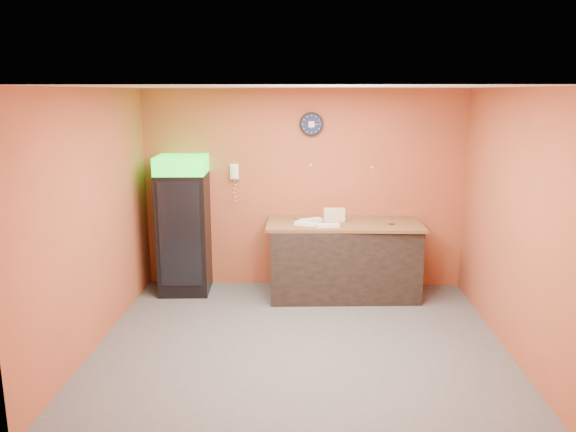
{
  "coord_description": "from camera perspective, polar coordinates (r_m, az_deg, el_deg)",
  "views": [
    {
      "loc": [
        0.08,
        -5.82,
        2.75
      ],
      "look_at": [
        -0.16,
        0.6,
        1.33
      ],
      "focal_mm": 35.0,
      "sensor_mm": 36.0,
      "label": 1
    }
  ],
  "objects": [
    {
      "name": "wrapped_sandwich_mid",
      "position": [
        7.3,
        4.09,
        -0.96
      ],
      "size": [
        0.31,
        0.15,
        0.04
      ],
      "primitive_type": "cube",
      "rotation": [
        0.0,
        0.0,
        0.13
      ],
      "color": "silver",
      "rests_on": "butcher_paper"
    },
    {
      "name": "butcher_paper",
      "position": [
        7.6,
        5.72,
        -0.79
      ],
      "size": [
        2.08,
        0.92,
        0.04
      ],
      "primitive_type": "cube",
      "rotation": [
        0.0,
        0.0,
        0.01
      ],
      "color": "brown",
      "rests_on": "prep_counter"
    },
    {
      "name": "ceiling",
      "position": [
        5.82,
        1.42,
        12.98
      ],
      "size": [
        4.5,
        4.0,
        0.02
      ],
      "primitive_type": "cube",
      "color": "white",
      "rests_on": "back_wall"
    },
    {
      "name": "right_wall",
      "position": [
        6.36,
        22.08,
        -0.7
      ],
      "size": [
        0.02,
        4.0,
        2.8
      ],
      "primitive_type": "cube",
      "color": "#B74D33",
      "rests_on": "floor"
    },
    {
      "name": "sub_roll_stack",
      "position": [
        7.61,
        4.72,
        0.11
      ],
      "size": [
        0.29,
        0.11,
        0.18
      ],
      "rotation": [
        0.0,
        0.0,
        0.04
      ],
      "color": "beige",
      "rests_on": "butcher_paper"
    },
    {
      "name": "back_wall",
      "position": [
        7.94,
        1.58,
        2.71
      ],
      "size": [
        4.5,
        0.02,
        2.8
      ],
      "primitive_type": "cube",
      "color": "#B74D33",
      "rests_on": "floor"
    },
    {
      "name": "wall_clock",
      "position": [
        7.8,
        2.4,
        9.31
      ],
      "size": [
        0.33,
        0.06,
        0.33
      ],
      "color": "black",
      "rests_on": "back_wall"
    },
    {
      "name": "wall_phone",
      "position": [
        7.91,
        -5.46,
        4.52
      ],
      "size": [
        0.12,
        0.1,
        0.21
      ],
      "color": "white",
      "rests_on": "back_wall"
    },
    {
      "name": "prep_counter",
      "position": [
        7.73,
        5.64,
        -4.51
      ],
      "size": [
        2.03,
        1.0,
        0.99
      ],
      "primitive_type": "cube",
      "rotation": [
        0.0,
        0.0,
        0.06
      ],
      "color": "black",
      "rests_on": "floor"
    },
    {
      "name": "kitchen_tool",
      "position": [
        7.73,
        6.14,
        -0.19
      ],
      "size": [
        0.06,
        0.06,
        0.06
      ],
      "primitive_type": "cylinder",
      "color": "silver",
      "rests_on": "butcher_paper"
    },
    {
      "name": "wrapped_sandwich_left",
      "position": [
        7.38,
        1.88,
        -0.8
      ],
      "size": [
        0.32,
        0.2,
        0.04
      ],
      "primitive_type": "cube",
      "rotation": [
        0.0,
        0.0,
        -0.29
      ],
      "color": "silver",
      "rests_on": "butcher_paper"
    },
    {
      "name": "left_wall",
      "position": [
        6.41,
        -19.18,
        -0.36
      ],
      "size": [
        0.02,
        4.0,
        2.8
      ],
      "primitive_type": "cube",
      "color": "#B74D33",
      "rests_on": "floor"
    },
    {
      "name": "beverage_cooler",
      "position": [
        7.84,
        -10.61,
        -1.12
      ],
      "size": [
        0.7,
        0.72,
        1.91
      ],
      "rotation": [
        0.0,
        0.0,
        0.06
      ],
      "color": "black",
      "rests_on": "floor"
    },
    {
      "name": "wrapped_sandwich_right",
      "position": [
        7.58,
        2.34,
        -0.44
      ],
      "size": [
        0.33,
        0.25,
        0.04
      ],
      "primitive_type": "cube",
      "rotation": [
        0.0,
        0.0,
        0.48
      ],
      "color": "silver",
      "rests_on": "butcher_paper"
    },
    {
      "name": "floor",
      "position": [
        6.44,
        1.29,
        -12.79
      ],
      "size": [
        4.5,
        4.5,
        0.0
      ],
      "primitive_type": "plane",
      "color": "#47474C",
      "rests_on": "ground"
    }
  ]
}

